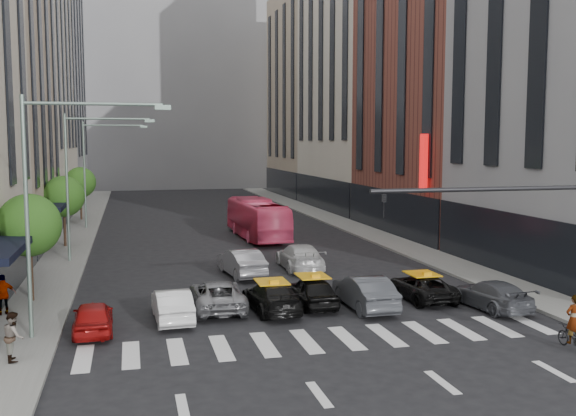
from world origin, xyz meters
TOP-DOWN VIEW (x-y plane):
  - ground at (0.00, 0.00)m, footprint 160.00×160.00m
  - sidewalk_left at (-11.50, 30.00)m, footprint 3.00×96.00m
  - sidewalk_right at (11.50, 30.00)m, footprint 3.00×96.00m
  - building_left_c at (-17.00, 46.00)m, footprint 8.00×20.00m
  - building_left_d at (-17.00, 65.00)m, footprint 8.00×18.00m
  - building_right_b at (17.00, 27.00)m, footprint 8.00×18.00m
  - building_right_c at (17.00, 46.00)m, footprint 8.00×20.00m
  - building_right_d at (17.00, 65.00)m, footprint 8.00×18.00m
  - building_far at (0.00, 85.00)m, footprint 30.00×10.00m
  - tree_near at (-11.80, 10.00)m, footprint 2.88×2.88m
  - tree_mid at (-11.80, 26.00)m, footprint 2.88×2.88m
  - tree_far at (-11.80, 42.00)m, footprint 2.88×2.88m
  - streetlamp_near at (-10.04, 4.00)m, footprint 5.38×0.25m
  - streetlamp_mid at (-10.04, 20.00)m, footprint 5.38×0.25m
  - streetlamp_far at (-10.04, 36.00)m, footprint 5.38×0.25m
  - traffic_signal at (7.69, -1.00)m, footprint 10.10×0.20m
  - liberty_sign at (12.60, 20.00)m, footprint 0.30×0.70m
  - car_red at (-8.81, 4.51)m, footprint 1.60×3.78m
  - car_white_front at (-5.70, 5.53)m, footprint 1.62×4.17m
  - car_silver at (-3.63, 6.83)m, footprint 2.31×4.84m
  - taxi_left at (-1.34, 5.96)m, footprint 2.15×4.67m
  - taxi_center at (0.64, 6.42)m, footprint 1.65×4.05m
  - car_grey_mid at (2.81, 5.46)m, footprint 1.66×4.63m
  - taxi_right at (6.03, 6.37)m, footprint 2.04×4.38m
  - car_grey_curb at (8.28, 4.03)m, footprint 2.19×4.60m
  - car_row2_left at (-1.35, 13.76)m, footprint 2.23×4.81m
  - car_row2_right at (2.28, 14.75)m, footprint 2.23×5.23m
  - bus at (2.21, 27.18)m, footprint 3.06×11.03m
  - motorcycle at (8.03, -1.78)m, footprint 0.61×1.71m
  - rider at (8.03, -1.78)m, footprint 0.65×0.43m
  - pedestrian_near at (-11.19, 1.40)m, footprint 0.79×0.93m
  - pedestrian_far at (-12.60, 7.67)m, footprint 1.09×0.68m

SIDE VIEW (x-z plane):
  - ground at x=0.00m, z-range 0.00..0.00m
  - sidewalk_left at x=-11.50m, z-range 0.00..0.15m
  - sidewalk_right at x=11.50m, z-range 0.00..0.15m
  - motorcycle at x=8.03m, z-range 0.00..0.90m
  - taxi_right at x=6.03m, z-range 0.00..1.21m
  - car_red at x=-8.81m, z-range 0.00..1.27m
  - car_grey_curb at x=8.28m, z-range 0.00..1.29m
  - taxi_left at x=-1.34m, z-range 0.00..1.32m
  - car_silver at x=-3.63m, z-range 0.00..1.33m
  - car_white_front at x=-5.70m, z-range 0.00..1.35m
  - taxi_center at x=0.64m, z-range 0.00..1.38m
  - car_row2_right at x=2.28m, z-range 0.00..1.50m
  - car_grey_mid at x=2.81m, z-range 0.00..1.52m
  - car_row2_left at x=-1.35m, z-range 0.00..1.53m
  - pedestrian_near at x=-11.19m, z-range 0.15..1.82m
  - pedestrian_far at x=-12.60m, z-range 0.15..1.88m
  - bus at x=2.21m, z-range 0.00..3.04m
  - rider at x=8.03m, z-range 0.90..2.67m
  - tree_near at x=-11.80m, z-range 1.18..6.13m
  - tree_mid at x=-11.80m, z-range 1.18..6.13m
  - tree_far at x=-11.80m, z-range 1.18..6.13m
  - traffic_signal at x=7.69m, z-range 1.47..7.47m
  - streetlamp_near at x=-10.04m, z-range 1.40..10.40m
  - streetlamp_mid at x=-10.04m, z-range 1.40..10.40m
  - streetlamp_far at x=-10.04m, z-range 1.40..10.40m
  - liberty_sign at x=12.60m, z-range 4.00..8.00m
  - building_right_b at x=17.00m, z-range 0.00..26.00m
  - building_right_d at x=17.00m, z-range 0.00..28.00m
  - building_left_d at x=-17.00m, z-range 0.00..30.00m
  - building_left_c at x=-17.00m, z-range 0.00..36.00m
  - building_far at x=0.00m, z-range 0.00..36.00m
  - building_right_c at x=17.00m, z-range 0.00..40.00m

